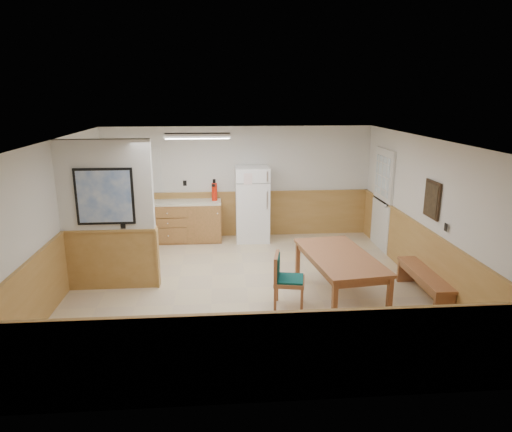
{
  "coord_description": "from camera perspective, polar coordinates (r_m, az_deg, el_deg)",
  "views": [
    {
      "loc": [
        -0.4,
        -7.16,
        3.18
      ],
      "look_at": [
        0.2,
        0.4,
        1.15
      ],
      "focal_mm": 32.0,
      "sensor_mm": 36.0,
      "label": 1
    }
  ],
  "objects": [
    {
      "name": "soap_bottle",
      "position": [
        10.22,
        -14.52,
        2.29
      ],
      "size": [
        0.09,
        0.09,
        0.23
      ],
      "primitive_type": "cylinder",
      "rotation": [
        0.0,
        0.0,
        -0.31
      ],
      "color": "#1B952D",
      "rests_on": "kitchen_counter"
    },
    {
      "name": "wall_painting",
      "position": [
        7.81,
        21.14,
        1.94
      ],
      "size": [
        0.04,
        0.5,
        0.6
      ],
      "color": "black",
      "rests_on": "right_wall"
    },
    {
      "name": "ceiling",
      "position": [
        7.2,
        -1.33,
        9.58
      ],
      "size": [
        6.0,
        6.0,
        0.02
      ],
      "primitive_type": "cube",
      "color": "white",
      "rests_on": "back_wall"
    },
    {
      "name": "ground",
      "position": [
        7.85,
        -1.22,
        -8.92
      ],
      "size": [
        6.0,
        6.0,
        0.0
      ],
      "primitive_type": "plane",
      "color": "#C5AE8D",
      "rests_on": "ground"
    },
    {
      "name": "wainscot_left",
      "position": [
        8.07,
        -22.98,
        -5.65
      ],
      "size": [
        0.04,
        6.0,
        1.0
      ],
      "primitive_type": "cube",
      "color": "#AF8446",
      "rests_on": "ground"
    },
    {
      "name": "refrigerator",
      "position": [
        10.09,
        -0.46,
        1.51
      ],
      "size": [
        0.74,
        0.72,
        1.65
      ],
      "rotation": [
        0.0,
        0.0,
        -0.01
      ],
      "color": "white",
      "rests_on": "ground"
    },
    {
      "name": "kitchen_window",
      "position": [
        10.41,
        -13.92,
        5.55
      ],
      "size": [
        0.8,
        0.04,
        1.0
      ],
      "color": "silver",
      "rests_on": "back_wall"
    },
    {
      "name": "fluorescent_fixture",
      "position": [
        8.5,
        -7.3,
        9.93
      ],
      "size": [
        1.2,
        0.3,
        0.09
      ],
      "color": "silver",
      "rests_on": "ceiling"
    },
    {
      "name": "dining_table",
      "position": [
        7.29,
        10.41,
        -5.48
      ],
      "size": [
        1.17,
        1.99,
        0.75
      ],
      "rotation": [
        0.0,
        0.0,
        0.12
      ],
      "color": "#9F5B3A",
      "rests_on": "ground"
    },
    {
      "name": "wainscot_back",
      "position": [
        10.5,
        -2.18,
        0.19
      ],
      "size": [
        6.0,
        0.04,
        1.0
      ],
      "primitive_type": "cube",
      "color": "#AF8446",
      "rests_on": "ground"
    },
    {
      "name": "left_wall",
      "position": [
        7.86,
        -23.67,
        -0.51
      ],
      "size": [
        0.02,
        6.0,
        2.5
      ],
      "primitive_type": "cube",
      "color": "silver",
      "rests_on": "ground"
    },
    {
      "name": "dining_bench",
      "position": [
        7.79,
        20.29,
        -7.37
      ],
      "size": [
        0.33,
        1.5,
        0.45
      ],
      "rotation": [
        0.0,
        0.0,
        -0.0
      ],
      "color": "#9F5B3A",
      "rests_on": "ground"
    },
    {
      "name": "partition_wall",
      "position": [
        7.83,
        -18.02,
        -0.16
      ],
      "size": [
        1.5,
        0.2,
        2.5
      ],
      "color": "silver",
      "rests_on": "ground"
    },
    {
      "name": "kitchen_counter",
      "position": [
        10.24,
        -8.87,
        -0.58
      ],
      "size": [
        2.2,
        0.61,
        1.0
      ],
      "color": "#A96B3C",
      "rests_on": "ground"
    },
    {
      "name": "right_wall",
      "position": [
        8.16,
        20.27,
        0.37
      ],
      "size": [
        0.02,
        6.0,
        2.5
      ],
      "primitive_type": "cube",
      "color": "silver",
      "rests_on": "ground"
    },
    {
      "name": "fire_extinguisher",
      "position": [
        10.11,
        -5.22,
        3.12
      ],
      "size": [
        0.14,
        0.14,
        0.48
      ],
      "rotation": [
        0.0,
        0.0,
        0.24
      ],
      "color": "red",
      "rests_on": "kitchen_counter"
    },
    {
      "name": "dining_chair",
      "position": [
        7.01,
        3.46,
        -7.57
      ],
      "size": [
        0.71,
        0.55,
        0.85
      ],
      "rotation": [
        0.0,
        0.0,
        -0.2
      ],
      "color": "#9F5B3A",
      "rests_on": "ground"
    },
    {
      "name": "exterior_door",
      "position": [
        9.9,
        15.49,
        2.03
      ],
      "size": [
        0.07,
        1.02,
        2.15
      ],
      "color": "silver",
      "rests_on": "ground"
    },
    {
      "name": "wainscot_right",
      "position": [
        8.36,
        19.68,
        -4.61
      ],
      "size": [
        0.04,
        6.0,
        1.0
      ],
      "primitive_type": "cube",
      "color": "#AF8446",
      "rests_on": "ground"
    },
    {
      "name": "back_wall",
      "position": [
        10.35,
        -2.22,
        4.24
      ],
      "size": [
        6.0,
        0.02,
        2.5
      ],
      "primitive_type": "cube",
      "color": "silver",
      "rests_on": "ground"
    }
  ]
}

